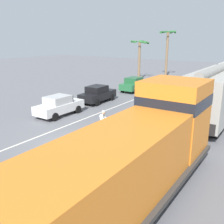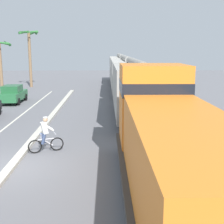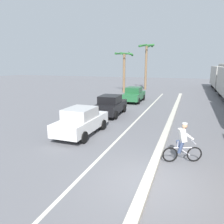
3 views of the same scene
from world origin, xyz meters
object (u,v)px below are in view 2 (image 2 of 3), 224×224
locomotive (168,143)px  hopper_car_middle (125,75)px  cyclist (45,136)px  parked_car_green (13,94)px  palm_tree_near (0,54)px  palm_tree_far (29,45)px  hopper_car_trailing (120,69)px  hopper_car_lead (135,89)px

locomotive → hopper_car_middle: 23.76m
cyclist → locomotive: bearing=-42.6°
locomotive → cyclist: size_ratio=6.77×
parked_car_green → palm_tree_near: bearing=114.5°
palm_tree_near → palm_tree_far: bearing=65.5°
hopper_car_trailing → parked_car_green: size_ratio=2.51×
palm_tree_far → cyclist: bearing=-75.4°
cyclist → palm_tree_near: bearing=112.8°
parked_car_green → hopper_car_middle: bearing=26.3°
locomotive → palm_tree_far: palm_tree_far is taller
parked_car_green → locomotive: bearing=-60.3°
parked_car_green → palm_tree_near: (-3.36, 7.36, 3.49)m
cyclist → palm_tree_near: size_ratio=0.29×
parked_car_green → cyclist: size_ratio=2.46×
hopper_car_trailing → palm_tree_far: bearing=-158.3°
locomotive → hopper_car_trailing: size_ratio=1.10×
hopper_car_trailing → parked_car_green: bearing=-122.1°
hopper_car_trailing → parked_car_green: hopper_car_trailing is taller
hopper_car_middle → parked_car_green: bearing=-153.7°
palm_tree_far → palm_tree_near: bearing=-114.5°
palm_tree_far → hopper_car_trailing: bearing=21.7°
cyclist → palm_tree_near: palm_tree_near is taller
hopper_car_trailing → cyclist: (-4.93, -30.83, -1.26)m
locomotive → hopper_car_lead: bearing=90.0°
hopper_car_middle → palm_tree_near: palm_tree_near is taller
parked_car_green → cyclist: 15.10m
hopper_car_middle → locomotive: bearing=-90.0°
locomotive → hopper_car_middle: (-0.00, 23.76, 0.28)m
hopper_car_lead → parked_car_green: hopper_car_lead is taller
hopper_car_lead → palm_tree_far: palm_tree_far is taller
hopper_car_trailing → palm_tree_near: 16.98m
hopper_car_lead → palm_tree_far: 22.18m
hopper_car_lead → locomotive: bearing=-90.0°
hopper_car_middle → cyclist: size_ratio=6.18×
hopper_car_lead → hopper_car_trailing: size_ratio=1.00×
parked_car_green → palm_tree_far: bearing=95.6°
hopper_car_middle → parked_car_green: hopper_car_middle is taller
hopper_car_lead → hopper_car_middle: (0.00, 11.60, 0.00)m
locomotive → parked_car_green: size_ratio=2.75×
palm_tree_near → parked_car_green: bearing=-65.5°
palm_tree_near → hopper_car_middle: bearing=-8.7°
cyclist → palm_tree_near: 23.44m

